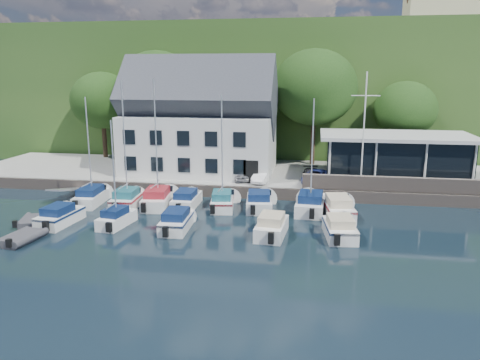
{
  "coord_description": "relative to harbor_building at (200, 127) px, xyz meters",
  "views": [
    {
      "loc": [
        3.93,
        -26.92,
        10.45
      ],
      "look_at": [
        -1.89,
        9.0,
        2.04
      ],
      "focal_mm": 35.0,
      "sensor_mm": 36.0,
      "label": 1
    }
  ],
  "objects": [
    {
      "name": "boat_r2_3",
      "position": [
        8.33,
        -14.41,
        -4.59
      ],
      "size": [
        2.31,
        5.48,
        1.51
      ],
      "primitive_type": null,
      "rotation": [
        0.0,
        0.0,
        -0.08
      ],
      "color": "white",
      "rests_on": "ground"
    },
    {
      "name": "farmhouse",
      "position": [
        29.0,
        35.5,
        14.75
      ],
      "size": [
        10.4,
        7.0,
        8.2
      ],
      "primitive_type": null,
      "color": "beige",
      "rests_on": "hillside"
    },
    {
      "name": "car_blue",
      "position": [
        11.08,
        -2.94,
        -3.75
      ],
      "size": [
        2.1,
        3.75,
        1.21
      ],
      "primitive_type": "imported",
      "rotation": [
        0.0,
        0.0,
        -0.21
      ],
      "color": "navy",
      "rests_on": "quay"
    },
    {
      "name": "flagpole",
      "position": [
        14.82,
        -4.16,
        0.41
      ],
      "size": [
        2.28,
        0.2,
        9.51
      ],
      "primitive_type": null,
      "color": "silver",
      "rests_on": "quay"
    },
    {
      "name": "tree_3",
      "position": [
        10.68,
        5.57,
        1.56
      ],
      "size": [
        8.65,
        8.65,
        11.82
      ],
      "primitive_type": null,
      "color": "black",
      "rests_on": "quay"
    },
    {
      "name": "dinghy_1",
      "position": [
        -7.15,
        -18.13,
        -4.99
      ],
      "size": [
        2.22,
        3.29,
        0.72
      ],
      "primitive_type": null,
      "rotation": [
        0.0,
        0.0,
        -0.12
      ],
      "color": "#3A393E",
      "rests_on": "ground"
    },
    {
      "name": "hillside",
      "position": [
        7.0,
        45.5,
        2.65
      ],
      "size": [
        160.0,
        75.0,
        16.0
      ],
      "primitive_type": "cube",
      "color": "#274A1B",
      "rests_on": "ground"
    },
    {
      "name": "tree_0",
      "position": [
        -12.67,
        6.09,
        0.42
      ],
      "size": [
        6.97,
        6.97,
        9.53
      ],
      "primitive_type": null,
      "color": "black",
      "rests_on": "quay"
    },
    {
      "name": "gangway",
      "position": [
        -9.5,
        -7.5,
        -5.35
      ],
      "size": [
        1.2,
        6.0,
        1.4
      ],
      "primitive_type": null,
      "color": "silver",
      "rests_on": "ground"
    },
    {
      "name": "tree_2",
      "position": [
        3.84,
        6.14,
        0.83
      ],
      "size": [
        7.58,
        7.58,
        10.36
      ],
      "primitive_type": null,
      "color": "black",
      "rests_on": "quay"
    },
    {
      "name": "boat_r1_3",
      "position": [
        0.97,
        -8.64,
        -4.67
      ],
      "size": [
        1.94,
        5.73,
        1.36
      ],
      "primitive_type": null,
      "rotation": [
        0.0,
        0.0,
        0.01
      ],
      "color": "white",
      "rests_on": "ground"
    },
    {
      "name": "tree_4",
      "position": [
        19.81,
        6.29,
        -0.04
      ],
      "size": [
        6.3,
        6.3,
        8.61
      ],
      "primitive_type": null,
      "color": "black",
      "rests_on": "quay"
    },
    {
      "name": "boat_r2_2",
      "position": [
        1.82,
        -14.08,
        -4.65
      ],
      "size": [
        2.12,
        5.84,
        1.4
      ],
      "primitive_type": null,
      "rotation": [
        0.0,
        0.0,
        0.04
      ],
      "color": "white",
      "rests_on": "ground"
    },
    {
      "name": "boat_r1_7",
      "position": [
        12.78,
        -9.34,
        -4.56
      ],
      "size": [
        2.96,
        6.72,
        1.57
      ],
      "primitive_type": null,
      "rotation": [
        0.0,
        0.0,
        0.14
      ],
      "color": "white",
      "rests_on": "ground"
    },
    {
      "name": "boat_r2_0",
      "position": [
        -6.61,
        -14.41,
        -4.64
      ],
      "size": [
        2.35,
        5.61,
        1.42
      ],
      "primitive_type": null,
      "rotation": [
        0.0,
        0.0,
        -0.08
      ],
      "color": "white",
      "rests_on": "ground"
    },
    {
      "name": "boat_r1_2",
      "position": [
        -1.28,
        -8.92,
        -0.75
      ],
      "size": [
        2.91,
        6.73,
        9.2
      ],
      "primitive_type": null,
      "rotation": [
        0.0,
        0.0,
        0.12
      ],
      "color": "white",
      "rests_on": "ground"
    },
    {
      "name": "boat_r1_6",
      "position": [
        10.75,
        -8.56,
        -0.58
      ],
      "size": [
        2.61,
        6.51,
        9.53
      ],
      "primitive_type": null,
      "rotation": [
        0.0,
        0.0,
        -0.06
      ],
      "color": "white",
      "rests_on": "ground"
    },
    {
      "name": "car_silver",
      "position": [
        4.41,
        -3.0,
        -3.81
      ],
      "size": [
        2.12,
        3.41,
        1.08
      ],
      "primitive_type": "imported",
      "rotation": [
        0.0,
        0.0,
        0.28
      ],
      "color": "#AAAAAE",
      "rests_on": "quay"
    },
    {
      "name": "boat_r1_1",
      "position": [
        -3.63,
        -9.47,
        -0.82
      ],
      "size": [
        2.35,
        5.68,
        9.05
      ],
      "primitive_type": null,
      "rotation": [
        0.0,
        0.0,
        0.06
      ],
      "color": "white",
      "rests_on": "ground"
    },
    {
      "name": "club_pavilion",
      "position": [
        18.0,
        -0.5,
        -2.3
      ],
      "size": [
        13.2,
        7.2,
        4.1
      ],
      "primitive_type": null,
      "color": "black",
      "rests_on": "quay"
    },
    {
      "name": "ground",
      "position": [
        7.0,
        -16.5,
        -5.35
      ],
      "size": [
        180.0,
        180.0,
        0.0
      ],
      "primitive_type": "plane",
      "color": "black",
      "rests_on": "ground"
    },
    {
      "name": "seawall",
      "position": [
        19.0,
        -5.1,
        -3.75
      ],
      "size": [
        18.0,
        0.5,
        1.2
      ],
      "primitive_type": "cube",
      "color": "#6C5F57",
      "rests_on": "quay"
    },
    {
      "name": "quay_face",
      "position": [
        7.0,
        -5.5,
        -4.85
      ],
      "size": [
        60.0,
        0.3,
        1.0
      ],
      "primitive_type": "cube",
      "color": "#6C5F57",
      "rests_on": "ground"
    },
    {
      "name": "boat_r1_5",
      "position": [
        6.8,
        -8.53,
        -4.62
      ],
      "size": [
        2.74,
        5.66,
        1.46
      ],
      "primitive_type": null,
      "rotation": [
        0.0,
        0.0,
        0.11
      ],
      "color": "white",
      "rests_on": "ground"
    },
    {
      "name": "dinghy_0",
      "position": [
        -8.55,
        -14.84,
        -5.02
      ],
      "size": [
        2.47,
        3.18,
        0.65
      ],
      "primitive_type": null,
      "rotation": [
        0.0,
        0.0,
        0.32
      ],
      "color": "#3A393E",
      "rests_on": "ground"
    },
    {
      "name": "boat_r2_1",
      "position": [
        -2.52,
        -14.13,
        -1.25
      ],
      "size": [
        2.2,
        4.95,
        8.2
      ],
      "primitive_type": null,
      "rotation": [
        0.0,
        0.0,
        -0.14
      ],
      "color": "white",
      "rests_on": "ground"
    },
    {
      "name": "car_white",
      "position": [
        6.38,
        -3.48,
        -3.8
      ],
      "size": [
        1.53,
        3.46,
        1.11
      ],
      "primitive_type": "imported",
      "rotation": [
        0.0,
        0.0,
        -0.11
      ],
      "color": "white",
      "rests_on": "quay"
    },
    {
      "name": "boat_r1_4",
      "position": [
        3.91,
        -8.72,
        -1.06
      ],
      "size": [
        2.64,
        5.88,
        8.58
      ],
      "primitive_type": null,
      "rotation": [
        0.0,
        0.0,
        0.15
      ],
      "color": "white",
      "rests_on": "ground"
    },
    {
      "name": "boat_r2_4",
      "position": [
        12.71,
        -13.98,
        -4.63
      ],
      "size": [
        2.62,
        5.6,
        1.44
      ],
      "primitive_type": null,
      "rotation": [
        0.0,
        0.0,
        0.12
      ],
      "color": "white",
      "rests_on": "ground"
    },
    {
      "name": "boat_r1_0",
      "position": [
        -6.86,
        -9.02,
        -0.97
      ],
      "size": [
        2.35,
        6.56,
        8.76
      ],
      "primitive_type": null,
      "rotation": [
        0.0,
        0.0,
        0.07
      ],
      "color": "white",
      "rests_on": "ground"
    },
    {
      "name": "harbor_building",
      "position": [
        0.0,
        0.0,
        0.0
      ],
      "size": [
        14.4,
        8.2,
        8.7
      ],
      "primitive_type": null,
      "color": "silver",
      "rests_on": "quay"
    },
    {
      "name": "field_patch",
      "position": [
        15.0,
        53.5,
        10.8
      ],
      "size": [
        50.0,
        30.0,
        0.3
      ],
      "primitive_type": "cube",
      "color": "#556130",
      "rests_on": "hillside"
    },
    {
      "name": "car_dgrey",
      "position": [
        10.78,
        -2.56,
        -3.81
      ],
      "size": [
        1.91,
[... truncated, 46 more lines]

